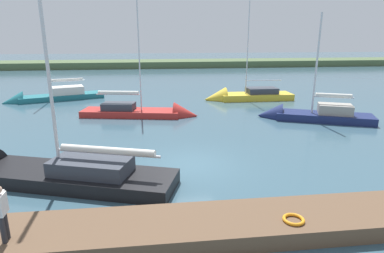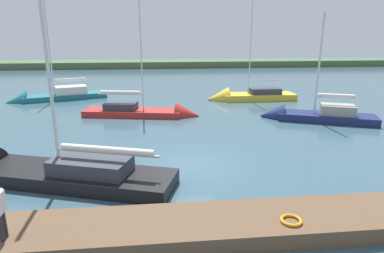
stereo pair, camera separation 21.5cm
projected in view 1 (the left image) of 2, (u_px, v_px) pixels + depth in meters
ground_plane at (191, 164)px, 15.41m from camera, size 200.00×200.00×0.00m
far_shoreline at (161, 67)px, 63.14m from camera, size 180.00×8.00×2.40m
dock_pier at (213, 226)px, 9.92m from camera, size 24.10×2.16×0.55m
life_ring_buoy at (294, 219)px, 9.69m from camera, size 0.66×0.66×0.10m
sailboat_inner_slip at (40, 176)px, 13.58m from camera, size 10.38×5.28×10.46m
sailboat_behind_pier at (306, 117)px, 23.45m from camera, size 8.12×4.85×8.31m
sailboat_far_right at (242, 98)px, 30.75m from camera, size 8.38×2.28×9.92m
sailboat_mid_channel at (49, 98)px, 30.43m from camera, size 9.05×4.79×11.24m
sailboat_outer_mooring at (149, 114)px, 24.55m from camera, size 9.00×3.58×9.69m
person_on_dock at (1, 210)px, 8.53m from camera, size 0.24×0.63×1.62m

